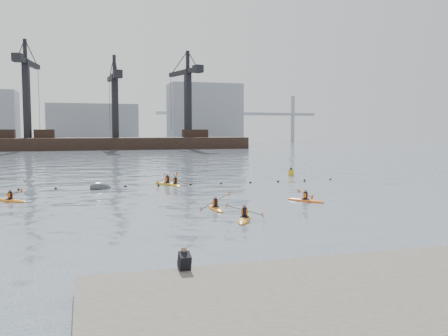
{
  "coord_description": "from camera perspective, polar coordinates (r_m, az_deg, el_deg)",
  "views": [
    {
      "loc": [
        -8.68,
        -21.02,
        5.16
      ],
      "look_at": [
        -0.26,
        7.08,
        2.8
      ],
      "focal_mm": 38.0,
      "sensor_mm": 36.0,
      "label": 1
    }
  ],
  "objects": [
    {
      "name": "kayaker_0",
      "position": [
        30.98,
        -1.04,
        -4.81
      ],
      "size": [
        2.14,
        3.05,
        1.24
      ],
      "rotation": [
        0.0,
        0.0,
        -0.0
      ],
      "color": "orange",
      "rests_on": "ground"
    },
    {
      "name": "mooring_buoy",
      "position": [
        43.26,
        -14.59,
        -2.4
      ],
      "size": [
        2.67,
        2.33,
        1.51
      ],
      "primitive_type": "ellipsoid",
      "rotation": [
        0.0,
        0.21,
        0.56
      ],
      "color": "#424548",
      "rests_on": "ground"
    },
    {
      "name": "quay",
      "position": [
        15.7,
        18.69,
        -14.83
      ],
      "size": [
        18.0,
        7.12,
        1.77
      ],
      "color": "#4C443D",
      "rests_on": "ground"
    },
    {
      "name": "barge_pier",
      "position": [
        131.33,
        -13.0,
        3.06
      ],
      "size": [
        72.0,
        19.3,
        29.5
      ],
      "color": "black",
      "rests_on": "ground"
    },
    {
      "name": "kayaker_2",
      "position": [
        37.72,
        -24.31,
        -3.53
      ],
      "size": [
        2.73,
        2.62,
        1.01
      ],
      "rotation": [
        0.0,
        0.0,
        0.82
      ],
      "color": "orange",
      "rests_on": "ground"
    },
    {
      "name": "kayaker_3",
      "position": [
        44.29,
        -5.86,
        -1.98
      ],
      "size": [
        2.34,
        3.37,
        1.34
      ],
      "rotation": [
        0.0,
        0.0,
        0.04
      ],
      "color": "gold",
      "rests_on": "ground"
    },
    {
      "name": "kayaker_4",
      "position": [
        34.91,
        9.78,
        -3.81
      ],
      "size": [
        2.18,
        2.88,
        1.14
      ],
      "rotation": [
        0.0,
        0.0,
        3.72
      ],
      "color": "orange",
      "rests_on": "ground"
    },
    {
      "name": "float_line",
      "position": [
        44.61,
        -6.0,
        -2.03
      ],
      "size": [
        33.24,
        0.73,
        0.24
      ],
      "color": "black",
      "rests_on": "ground"
    },
    {
      "name": "nav_buoy",
      "position": [
        54.34,
        8.06,
        -0.53
      ],
      "size": [
        0.62,
        0.62,
        1.13
      ],
      "color": "#BC9C12",
      "rests_on": "ground"
    },
    {
      "name": "skyline",
      "position": [
        171.69,
        -13.1,
        5.84
      ],
      "size": [
        141.0,
        28.0,
        22.0
      ],
      "color": "gray",
      "rests_on": "ground"
    },
    {
      "name": "ground",
      "position": [
        23.32,
        5.68,
        -8.21
      ],
      "size": [
        400.0,
        400.0,
        0.0
      ],
      "primitive_type": "plane",
      "color": "#343E4D",
      "rests_on": "ground"
    },
    {
      "name": "kayaker_5",
      "position": [
        45.05,
        -6.84,
        -1.87
      ],
      "size": [
        2.46,
        3.5,
        1.27
      ],
      "rotation": [
        0.0,
        0.0,
        0.53
      ],
      "color": "gold",
      "rests_on": "ground"
    },
    {
      "name": "kayaker_1",
      "position": [
        27.37,
        2.49,
        -6.06
      ],
      "size": [
        2.06,
        3.22,
        1.1
      ],
      "rotation": [
        0.0,
        0.0,
        -0.44
      ],
      "color": "orange",
      "rests_on": "ground"
    }
  ]
}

